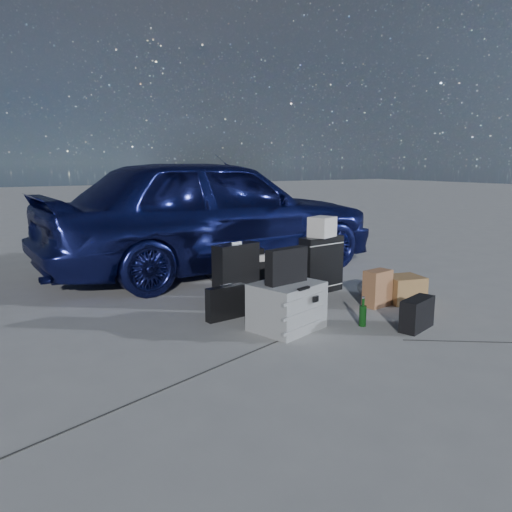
% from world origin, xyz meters
% --- Properties ---
extents(ground, '(60.00, 60.00, 0.00)m').
position_xyz_m(ground, '(0.00, 0.00, 0.00)').
color(ground, '#9D9D98').
rests_on(ground, ground).
extents(car, '(4.62, 1.99, 1.55)m').
position_xyz_m(car, '(0.09, 2.51, 0.78)').
color(car, navy).
rests_on(car, ground).
extents(pelican_case, '(0.68, 0.61, 0.42)m').
position_xyz_m(pelican_case, '(-0.42, -0.00, 0.21)').
color(pelican_case, '#929597').
rests_on(pelican_case, ground).
extents(laptop_bag, '(0.42, 0.16, 0.31)m').
position_xyz_m(laptop_bag, '(-0.42, 0.00, 0.57)').
color(laptop_bag, black).
rests_on(laptop_bag, pelican_case).
extents(briefcase, '(0.41, 0.13, 0.32)m').
position_xyz_m(briefcase, '(-0.75, 0.52, 0.16)').
color(briefcase, black).
rests_on(briefcase, ground).
extents(suitcase_left, '(0.52, 0.27, 0.64)m').
position_xyz_m(suitcase_left, '(-0.43, 0.89, 0.32)').
color(suitcase_left, black).
rests_on(suitcase_left, ground).
extents(suitcase_right, '(0.55, 0.25, 0.63)m').
position_xyz_m(suitcase_right, '(0.65, 0.87, 0.32)').
color(suitcase_right, black).
rests_on(suitcase_right, ground).
extents(white_carton, '(0.34, 0.31, 0.22)m').
position_xyz_m(white_carton, '(0.65, 0.87, 0.74)').
color(white_carton, silver).
rests_on(white_carton, suitcase_right).
extents(duffel_bag, '(0.79, 0.53, 0.36)m').
position_xyz_m(duffel_bag, '(-0.06, 1.28, 0.18)').
color(duffel_bag, black).
rests_on(duffel_bag, ground).
extents(flat_box_white, '(0.43, 0.34, 0.07)m').
position_xyz_m(flat_box_white, '(-0.07, 1.29, 0.40)').
color(flat_box_white, silver).
rests_on(flat_box_white, duffel_bag).
extents(flat_box_black, '(0.30, 0.22, 0.06)m').
position_xyz_m(flat_box_black, '(-0.06, 1.30, 0.47)').
color(flat_box_black, black).
rests_on(flat_box_black, flat_box_white).
extents(kraft_bag, '(0.30, 0.20, 0.37)m').
position_xyz_m(kraft_bag, '(0.78, 0.11, 0.19)').
color(kraft_bag, '#9C6744').
rests_on(kraft_bag, ground).
extents(cardboard_box, '(0.43, 0.39, 0.28)m').
position_xyz_m(cardboard_box, '(1.13, 0.08, 0.14)').
color(cardboard_box, '#936440').
rests_on(cardboard_box, ground).
extents(plastic_bag, '(0.38, 0.35, 0.18)m').
position_xyz_m(plastic_bag, '(1.02, 0.44, 0.09)').
color(plastic_bag, silver).
rests_on(plastic_bag, ground).
extents(messenger_bag, '(0.43, 0.26, 0.28)m').
position_xyz_m(messenger_bag, '(0.56, -0.60, 0.14)').
color(messenger_bag, black).
rests_on(messenger_bag, ground).
extents(green_bottle, '(0.07, 0.07, 0.26)m').
position_xyz_m(green_bottle, '(0.21, -0.29, 0.13)').
color(green_bottle, '#0B330D').
rests_on(green_bottle, ground).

